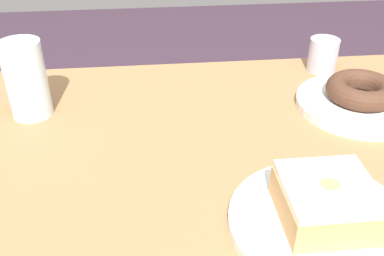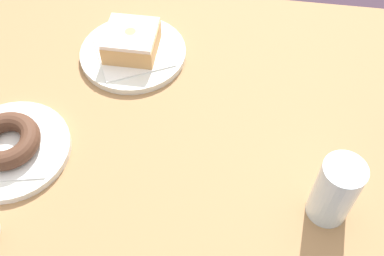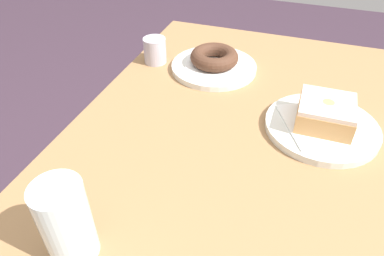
{
  "view_description": "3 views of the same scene",
  "coord_description": "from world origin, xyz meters",
  "px_view_note": "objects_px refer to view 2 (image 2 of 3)",
  "views": [
    {
      "loc": [
        0.01,
        0.45,
        1.07
      ],
      "look_at": [
        -0.05,
        -0.06,
        0.75
      ],
      "focal_mm": 41.3,
      "sensor_mm": 36.0,
      "label": 1
    },
    {
      "loc": [
        0.04,
        -0.52,
        1.36
      ],
      "look_at": [
        -0.03,
        -0.08,
        0.77
      ],
      "focal_mm": 43.55,
      "sensor_mm": 36.0,
      "label": 2
    },
    {
      "loc": [
        0.39,
        0.06,
        1.13
      ],
      "look_at": [
        -0.06,
        -0.1,
        0.75
      ],
      "focal_mm": 33.12,
      "sensor_mm": 36.0,
      "label": 3
    }
  ],
  "objects_px": {
    "donut_glazed_square": "(131,41)",
    "plate_chocolate_ring": "(11,150)",
    "water_glass": "(335,191)",
    "plate_glazed_square": "(133,53)",
    "donut_chocolate_ring": "(6,141)"
  },
  "relations": [
    {
      "from": "plate_chocolate_ring",
      "to": "plate_glazed_square",
      "type": "bearing_deg",
      "value": 58.79
    },
    {
      "from": "donut_glazed_square",
      "to": "plate_chocolate_ring",
      "type": "height_order",
      "value": "donut_glazed_square"
    },
    {
      "from": "plate_glazed_square",
      "to": "plate_chocolate_ring",
      "type": "bearing_deg",
      "value": -121.21
    },
    {
      "from": "plate_glazed_square",
      "to": "water_glass",
      "type": "relative_size",
      "value": 1.72
    },
    {
      "from": "water_glass",
      "to": "donut_glazed_square",
      "type": "bearing_deg",
      "value": 141.79
    },
    {
      "from": "plate_glazed_square",
      "to": "donut_chocolate_ring",
      "type": "xyz_separation_m",
      "value": [
        -0.15,
        -0.25,
        0.03
      ]
    },
    {
      "from": "donut_glazed_square",
      "to": "water_glass",
      "type": "distance_m",
      "value": 0.46
    },
    {
      "from": "plate_glazed_square",
      "to": "donut_glazed_square",
      "type": "relative_size",
      "value": 2.13
    },
    {
      "from": "plate_chocolate_ring",
      "to": "donut_chocolate_ring",
      "type": "xyz_separation_m",
      "value": [
        0.0,
        0.0,
        0.03
      ]
    },
    {
      "from": "plate_glazed_square",
      "to": "water_glass",
      "type": "height_order",
      "value": "water_glass"
    },
    {
      "from": "donut_glazed_square",
      "to": "donut_chocolate_ring",
      "type": "bearing_deg",
      "value": -121.21
    },
    {
      "from": "plate_glazed_square",
      "to": "donut_chocolate_ring",
      "type": "distance_m",
      "value": 0.29
    },
    {
      "from": "plate_chocolate_ring",
      "to": "water_glass",
      "type": "distance_m",
      "value": 0.52
    },
    {
      "from": "plate_glazed_square",
      "to": "plate_chocolate_ring",
      "type": "xyz_separation_m",
      "value": [
        -0.15,
        -0.25,
        -0.0
      ]
    },
    {
      "from": "water_glass",
      "to": "donut_chocolate_ring",
      "type": "bearing_deg",
      "value": 176.12
    }
  ]
}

